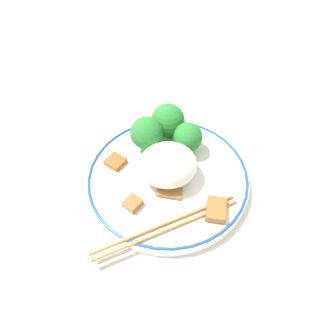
{
  "coord_description": "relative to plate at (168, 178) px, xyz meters",
  "views": [
    {
      "loc": [
        -0.02,
        -0.31,
        0.43
      ],
      "look_at": [
        0.0,
        0.0,
        0.04
      ],
      "focal_mm": 35.0,
      "sensor_mm": 36.0,
      "label": 1
    }
  ],
  "objects": [
    {
      "name": "ground_plane",
      "position": [
        0.0,
        0.0,
        -0.01
      ],
      "size": [
        3.0,
        3.0,
        0.0
      ],
      "primitive_type": "plane",
      "color": "silver"
    },
    {
      "name": "plate",
      "position": [
        0.0,
        0.0,
        0.0
      ],
      "size": [
        0.26,
        0.26,
        0.02
      ],
      "color": "white",
      "rests_on": "ground_plane"
    },
    {
      "name": "rice_mound",
      "position": [
        0.0,
        -0.0,
        0.03
      ],
      "size": [
        0.09,
        0.08,
        0.06
      ],
      "color": "white",
      "rests_on": "plate"
    },
    {
      "name": "broccoli_back_left",
      "position": [
        0.04,
        0.05,
        0.04
      ],
      "size": [
        0.05,
        0.05,
        0.05
      ],
      "color": "#72AD4C",
      "rests_on": "plate"
    },
    {
      "name": "broccoli_back_center",
      "position": [
        0.01,
        0.09,
        0.04
      ],
      "size": [
        0.06,
        0.06,
        0.06
      ],
      "color": "#72AD4C",
      "rests_on": "plate"
    },
    {
      "name": "broccoli_back_right",
      "position": [
        -0.03,
        0.06,
        0.04
      ],
      "size": [
        0.05,
        0.05,
        0.06
      ],
      "color": "#72AD4C",
      "rests_on": "plate"
    },
    {
      "name": "meat_near_front",
      "position": [
        -0.06,
        -0.05,
        0.01
      ],
      "size": [
        0.03,
        0.03,
        0.01
      ],
      "color": "#995B28",
      "rests_on": "plate"
    },
    {
      "name": "meat_near_left",
      "position": [
        -0.0,
        -0.03,
        0.01
      ],
      "size": [
        0.04,
        0.03,
        0.01
      ],
      "color": "#9E6633",
      "rests_on": "plate"
    },
    {
      "name": "meat_near_right",
      "position": [
        0.07,
        -0.07,
        0.01
      ],
      "size": [
        0.04,
        0.04,
        0.01
      ],
      "color": "#995B28",
      "rests_on": "plate"
    },
    {
      "name": "meat_near_back",
      "position": [
        -0.08,
        0.03,
        0.01
      ],
      "size": [
        0.04,
        0.04,
        0.01
      ],
      "color": "brown",
      "rests_on": "plate"
    },
    {
      "name": "chopsticks",
      "position": [
        -0.01,
        -0.09,
        0.01
      ],
      "size": [
        0.21,
        0.1,
        0.01
      ],
      "color": "#AD8451",
      "rests_on": "plate"
    }
  ]
}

